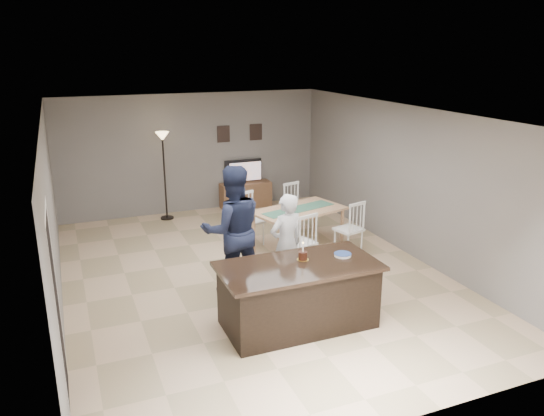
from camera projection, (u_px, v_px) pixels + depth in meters
name	position (u px, v px, depth m)	size (l,w,h in m)	color
floor	(253.00, 275.00, 8.92)	(8.00, 8.00, 0.00)	tan
room_shell	(252.00, 178.00, 8.43)	(8.00, 8.00, 8.00)	slate
kitchen_island	(298.00, 295.00, 7.20)	(2.15, 1.10, 0.90)	black
tv_console	(246.00, 195.00, 12.61)	(1.20, 0.40, 0.60)	brown
television	(244.00, 171.00, 12.51)	(0.91, 0.12, 0.53)	black
tv_screen_glow	(245.00, 172.00, 12.43)	(0.78, 0.78, 0.00)	orange
picture_frames	(240.00, 133.00, 12.35)	(1.10, 0.02, 0.38)	black
doorway	(56.00, 293.00, 5.44)	(0.00, 2.10, 2.65)	black
woman	(286.00, 244.00, 8.06)	(0.58, 0.38, 1.60)	silver
man	(233.00, 230.00, 8.06)	(0.98, 0.76, 2.02)	#181D35
birthday_cake	(303.00, 256.00, 7.21)	(0.17, 0.17, 0.25)	gold
plate_stack	(343.00, 255.00, 7.35)	(0.24, 0.24, 0.04)	white
dining_table	(299.00, 216.00, 9.88)	(2.05, 2.25, 1.03)	tan
floor_lamp	(163.00, 152.00, 11.40)	(0.29, 0.29, 1.94)	black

